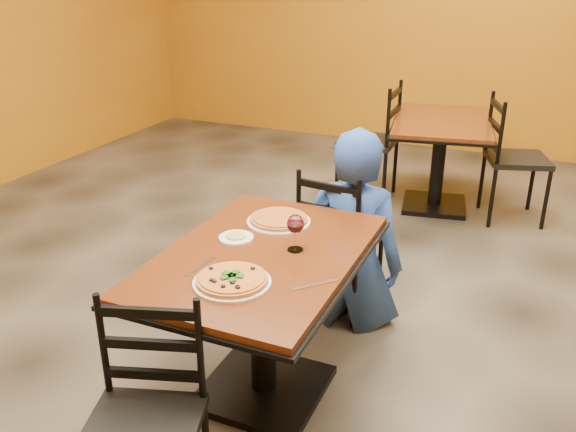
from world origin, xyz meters
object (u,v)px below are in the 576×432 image
at_px(wine_glass, 295,231).
at_px(chair_main_near, 141,432).
at_px(plate_main, 232,282).
at_px(pizza_main, 232,279).
at_px(plate_far, 279,222).
at_px(pizza_far, 279,218).
at_px(diner, 354,227).
at_px(chair_main_far, 341,239).
at_px(chair_second_left, 368,142).
at_px(chair_second_right, 517,160).
at_px(table_second, 440,144).
at_px(table_main, 262,291).
at_px(side_plate, 236,238).

bearing_deg(wine_glass, chair_main_near, -101.52).
distance_m(plate_main, wine_glass, 0.40).
bearing_deg(pizza_main, wine_glass, 73.33).
distance_m(plate_far, pizza_far, 0.02).
distance_m(diner, pizza_main, 1.15).
bearing_deg(wine_glass, diner, 86.78).
height_order(chair_main_far, chair_second_left, chair_second_left).
xyz_separation_m(chair_second_right, pizza_far, (-0.96, -2.39, 0.28)).
bearing_deg(pizza_main, table_second, 84.76).
relative_size(table_main, plate_main, 3.97).
height_order(table_second, chair_main_near, chair_main_near).
xyz_separation_m(chair_main_far, side_plate, (-0.23, -0.82, 0.32)).
distance_m(chair_main_far, chair_second_left, 1.86).
distance_m(diner, side_plate, 0.84).
bearing_deg(pizza_far, chair_second_left, 95.89).
xyz_separation_m(pizza_main, pizza_far, (-0.08, 0.62, 0.00)).
bearing_deg(plate_far, table_main, -78.89).
xyz_separation_m(chair_main_far, wine_glass, (0.06, -0.82, 0.40)).
distance_m(table_second, chair_main_far, 1.83).
bearing_deg(side_plate, plate_main, -64.13).
xyz_separation_m(table_main, plate_main, (0.02, -0.29, 0.20)).
distance_m(chair_main_near, plate_far, 1.20).
height_order(chair_second_left, side_plate, chair_second_left).
distance_m(plate_far, side_plate, 0.27).
height_order(chair_main_far, diner, diner).
relative_size(table_second, wine_glass, 6.96).
distance_m(chair_second_left, pizza_far, 2.42).
relative_size(table_second, side_plate, 7.84).
bearing_deg(plate_far, wine_glass, -52.18).
height_order(table_main, pizza_main, pizza_main).
xyz_separation_m(chair_second_right, diner, (-0.72, -1.89, 0.07)).
xyz_separation_m(table_main, diner, (0.17, 0.82, 0.01)).
height_order(chair_second_right, plate_far, chair_second_right).
bearing_deg(chair_main_far, table_second, -89.62).
bearing_deg(pizza_main, chair_second_right, 73.75).
relative_size(diner, wine_glass, 6.27).
distance_m(table_second, wine_glass, 2.66).
bearing_deg(chair_main_far, plate_main, 94.89).
bearing_deg(plate_main, chair_main_near, -97.84).
height_order(chair_second_right, pizza_main, chair_second_right).
height_order(table_main, plate_main, plate_main).
bearing_deg(pizza_main, pizza_far, 97.26).
bearing_deg(chair_main_far, plate_far, 84.55).
xyz_separation_m(chair_second_left, side_plate, (0.14, -2.64, 0.25)).
height_order(chair_main_near, pizza_far, chair_main_near).
relative_size(chair_main_far, chair_second_right, 0.90).
height_order(table_second, pizza_main, pizza_main).
xyz_separation_m(chair_second_right, wine_glass, (-0.77, -2.64, 0.35)).
distance_m(chair_main_far, chair_second_right, 2.00).
height_order(diner, pizza_main, diner).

